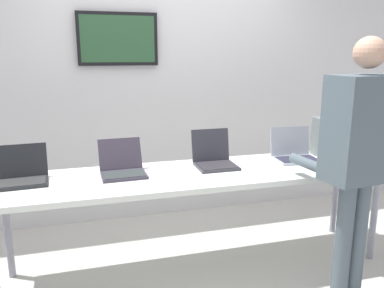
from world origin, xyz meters
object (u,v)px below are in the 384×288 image
at_px(laptop_station_2, 214,158).
at_px(person, 359,147).
at_px(equipment_box, 341,139).
at_px(laptop_station_1, 122,167).
at_px(laptop_station_0, 22,174).
at_px(laptop_station_3, 294,152).
at_px(workbench, 199,179).

distance_m(laptop_station_2, person, 1.05).
bearing_deg(equipment_box, laptop_station_1, 179.00).
height_order(laptop_station_0, laptop_station_3, laptop_station_3).
height_order(equipment_box, laptop_station_2, equipment_box).
distance_m(workbench, laptop_station_1, 0.57).
distance_m(laptop_station_1, laptop_station_3, 1.41).
height_order(laptop_station_0, laptop_station_1, laptop_station_0).
relative_size(laptop_station_0, laptop_station_3, 0.97).
bearing_deg(laptop_station_3, laptop_station_1, -179.30).
bearing_deg(laptop_station_2, workbench, -141.33).
xyz_separation_m(workbench, laptop_station_3, (0.86, 0.12, 0.11)).
height_order(laptop_station_3, person, person).
relative_size(laptop_station_0, laptop_station_1, 1.00).
bearing_deg(person, workbench, 144.37).
bearing_deg(workbench, person, -35.63).
bearing_deg(laptop_station_1, laptop_station_3, 0.70).
xyz_separation_m(equipment_box, laptop_station_2, (-1.10, 0.05, -0.10)).
height_order(workbench, laptop_station_3, laptop_station_3).
distance_m(laptop_station_3, person, 0.78).
distance_m(laptop_station_0, person, 2.23).
bearing_deg(person, laptop_station_0, 160.81).
bearing_deg(laptop_station_0, workbench, -4.98).
distance_m(laptop_station_1, laptop_station_2, 0.71).
bearing_deg(laptop_station_0, laptop_station_2, 0.89).
relative_size(workbench, laptop_station_2, 9.52).
distance_m(laptop_station_0, laptop_station_3, 2.08).
relative_size(equipment_box, laptop_station_1, 1.10).
xyz_separation_m(laptop_station_1, laptop_station_2, (0.71, 0.02, 0.01)).
height_order(workbench, equipment_box, equipment_box).
bearing_deg(laptop_station_2, equipment_box, -2.80).
bearing_deg(laptop_station_2, laptop_station_1, -178.22).
relative_size(equipment_box, person, 0.22).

